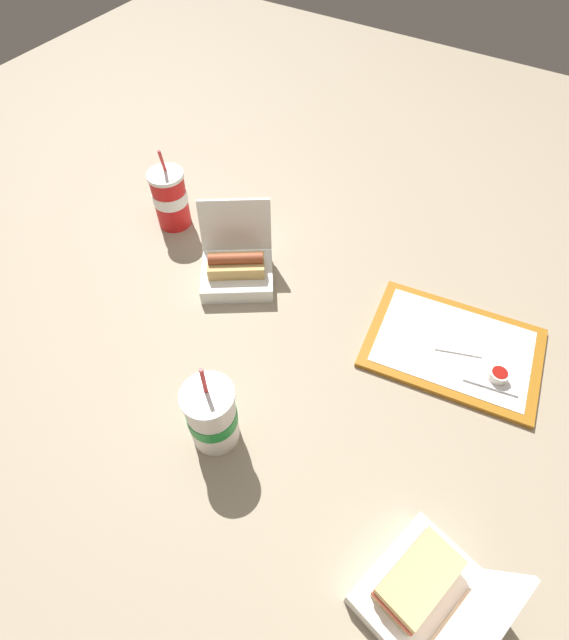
% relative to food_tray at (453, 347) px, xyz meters
% --- Properties ---
extents(ground_plane, '(3.20, 3.20, 0.00)m').
position_rel_food_tray_xyz_m(ground_plane, '(0.34, 0.18, -0.01)').
color(ground_plane, gray).
extents(food_tray, '(0.40, 0.31, 0.01)m').
position_rel_food_tray_xyz_m(food_tray, '(0.00, 0.00, 0.00)').
color(food_tray, '#A56619').
rests_on(food_tray, ground_plane).
extents(ketchup_cup, '(0.04, 0.04, 0.02)m').
position_rel_food_tray_xyz_m(ketchup_cup, '(-0.10, 0.03, 0.02)').
color(ketchup_cup, white).
rests_on(ketchup_cup, food_tray).
extents(napkin_stack, '(0.13, 0.13, 0.00)m').
position_rel_food_tray_xyz_m(napkin_stack, '(0.00, -0.03, 0.01)').
color(napkin_stack, white).
rests_on(napkin_stack, food_tray).
extents(plastic_fork, '(0.11, 0.03, 0.00)m').
position_rel_food_tray_xyz_m(plastic_fork, '(-0.10, 0.06, 0.01)').
color(plastic_fork, white).
rests_on(plastic_fork, food_tray).
extents(clamshell_hotdog_corner, '(0.23, 0.23, 0.18)m').
position_rel_food_tray_xyz_m(clamshell_hotdog_corner, '(0.53, 0.07, 0.03)').
color(clamshell_hotdog_corner, white).
rests_on(clamshell_hotdog_corner, ground_plane).
extents(clamshell_sandwich_front, '(0.22, 0.23, 0.16)m').
position_rel_food_tray_xyz_m(clamshell_sandwich_front, '(-0.11, 0.49, 0.04)').
color(clamshell_sandwich_front, white).
rests_on(clamshell_sandwich_front, ground_plane).
extents(soda_cup_right, '(0.09, 0.09, 0.22)m').
position_rel_food_tray_xyz_m(soda_cup_right, '(0.79, -0.01, 0.07)').
color(soda_cup_right, red).
rests_on(soda_cup_right, ground_plane).
extents(soda_cup_left, '(0.10, 0.10, 0.22)m').
position_rel_food_tray_xyz_m(soda_cup_left, '(0.32, 0.44, 0.07)').
color(soda_cup_left, white).
rests_on(soda_cup_left, ground_plane).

